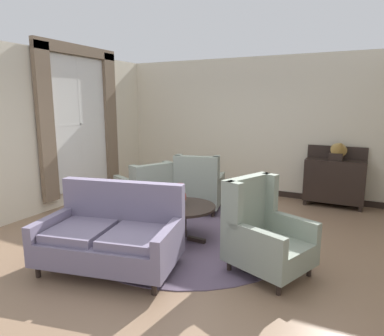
{
  "coord_description": "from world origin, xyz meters",
  "views": [
    {
      "loc": [
        2.26,
        -4.1,
        1.99
      ],
      "look_at": [
        -0.08,
        0.58,
        0.99
      ],
      "focal_mm": 32.14,
      "sensor_mm": 36.0,
      "label": 1
    }
  ],
  "objects_px": {
    "armchair_near_sideboard": "(146,191)",
    "side_table": "(257,201)",
    "settee": "(111,236)",
    "armchair_beside_settee": "(199,188)",
    "gramophone": "(339,149)",
    "porcelain_vase": "(180,196)",
    "coffee_table": "(183,211)",
    "sideboard": "(334,180)",
    "armchair_foreground_right": "(263,234)"
  },
  "relations": [
    {
      "from": "armchair_near_sideboard",
      "to": "side_table",
      "type": "xyz_separation_m",
      "value": [
        1.92,
        0.38,
        -0.03
      ]
    },
    {
      "from": "settee",
      "to": "armchair_beside_settee",
      "type": "height_order",
      "value": "armchair_beside_settee"
    },
    {
      "from": "settee",
      "to": "armchair_beside_settee",
      "type": "xyz_separation_m",
      "value": [
        0.01,
        2.46,
        0.04
      ]
    },
    {
      "from": "side_table",
      "to": "gramophone",
      "type": "height_order",
      "value": "gramophone"
    },
    {
      "from": "gramophone",
      "to": "porcelain_vase",
      "type": "bearing_deg",
      "value": -125.71
    },
    {
      "from": "coffee_table",
      "to": "armchair_near_sideboard",
      "type": "bearing_deg",
      "value": 146.86
    },
    {
      "from": "armchair_near_sideboard",
      "to": "side_table",
      "type": "height_order",
      "value": "armchair_near_sideboard"
    },
    {
      "from": "armchair_near_sideboard",
      "to": "settee",
      "type": "bearing_deg",
      "value": 48.32
    },
    {
      "from": "porcelain_vase",
      "to": "sideboard",
      "type": "xyz_separation_m",
      "value": [
        1.87,
        2.76,
        -0.13
      ]
    },
    {
      "from": "porcelain_vase",
      "to": "side_table",
      "type": "xyz_separation_m",
      "value": [
        0.83,
        1.11,
        -0.26
      ]
    },
    {
      "from": "armchair_beside_settee",
      "to": "side_table",
      "type": "height_order",
      "value": "armchair_beside_settee"
    },
    {
      "from": "coffee_table",
      "to": "porcelain_vase",
      "type": "relative_size",
      "value": 2.94
    },
    {
      "from": "settee",
      "to": "porcelain_vase",
      "type": "bearing_deg",
      "value": 63.02
    },
    {
      "from": "armchair_near_sideboard",
      "to": "gramophone",
      "type": "height_order",
      "value": "gramophone"
    },
    {
      "from": "armchair_near_sideboard",
      "to": "gramophone",
      "type": "relative_size",
      "value": 2.38
    },
    {
      "from": "armchair_foreground_right",
      "to": "armchair_beside_settee",
      "type": "relative_size",
      "value": 1.03
    },
    {
      "from": "porcelain_vase",
      "to": "side_table",
      "type": "distance_m",
      "value": 1.41
    },
    {
      "from": "armchair_beside_settee",
      "to": "sideboard",
      "type": "xyz_separation_m",
      "value": [
        2.18,
        1.45,
        0.07
      ]
    },
    {
      "from": "settee",
      "to": "armchair_beside_settee",
      "type": "relative_size",
      "value": 1.65
    },
    {
      "from": "side_table",
      "to": "coffee_table",
      "type": "bearing_deg",
      "value": -124.33
    },
    {
      "from": "armchair_beside_settee",
      "to": "gramophone",
      "type": "bearing_deg",
      "value": -161.37
    },
    {
      "from": "armchair_near_sideboard",
      "to": "gramophone",
      "type": "bearing_deg",
      "value": 148.7
    },
    {
      "from": "porcelain_vase",
      "to": "settee",
      "type": "distance_m",
      "value": 1.23
    },
    {
      "from": "armchair_beside_settee",
      "to": "sideboard",
      "type": "relative_size",
      "value": 0.93
    },
    {
      "from": "armchair_foreground_right",
      "to": "armchair_beside_settee",
      "type": "xyz_separation_m",
      "value": [
        -1.65,
        1.73,
        -0.02
      ]
    },
    {
      "from": "porcelain_vase",
      "to": "gramophone",
      "type": "relative_size",
      "value": 0.68
    },
    {
      "from": "coffee_table",
      "to": "armchair_foreground_right",
      "type": "bearing_deg",
      "value": -17.7
    },
    {
      "from": "porcelain_vase",
      "to": "sideboard",
      "type": "height_order",
      "value": "sideboard"
    },
    {
      "from": "settee",
      "to": "gramophone",
      "type": "bearing_deg",
      "value": 47.98
    },
    {
      "from": "armchair_beside_settee",
      "to": "coffee_table",
      "type": "bearing_deg",
      "value": 92.52
    },
    {
      "from": "armchair_near_sideboard",
      "to": "gramophone",
      "type": "xyz_separation_m",
      "value": [
        3.01,
        1.94,
        0.71
      ]
    },
    {
      "from": "porcelain_vase",
      "to": "armchair_beside_settee",
      "type": "xyz_separation_m",
      "value": [
        -0.31,
        1.3,
        -0.21
      ]
    },
    {
      "from": "armchair_beside_settee",
      "to": "armchair_near_sideboard",
      "type": "height_order",
      "value": "armchair_beside_settee"
    },
    {
      "from": "gramophone",
      "to": "armchair_foreground_right",
      "type": "bearing_deg",
      "value": -100.57
    },
    {
      "from": "armchair_near_sideboard",
      "to": "side_table",
      "type": "bearing_deg",
      "value": 127.15
    },
    {
      "from": "sideboard",
      "to": "porcelain_vase",
      "type": "bearing_deg",
      "value": -124.23
    },
    {
      "from": "porcelain_vase",
      "to": "armchair_near_sideboard",
      "type": "height_order",
      "value": "armchair_near_sideboard"
    },
    {
      "from": "porcelain_vase",
      "to": "gramophone",
      "type": "distance_m",
      "value": 3.32
    },
    {
      "from": "armchair_beside_settee",
      "to": "side_table",
      "type": "relative_size",
      "value": 1.64
    },
    {
      "from": "side_table",
      "to": "gramophone",
      "type": "xyz_separation_m",
      "value": [
        1.09,
        1.56,
        0.74
      ]
    },
    {
      "from": "sideboard",
      "to": "armchair_beside_settee",
      "type": "bearing_deg",
      "value": -146.33
    },
    {
      "from": "side_table",
      "to": "armchair_near_sideboard",
      "type": "bearing_deg",
      "value": -168.85
    },
    {
      "from": "gramophone",
      "to": "armchair_beside_settee",
      "type": "bearing_deg",
      "value": -148.42
    },
    {
      "from": "armchair_foreground_right",
      "to": "sideboard",
      "type": "relative_size",
      "value": 0.96
    },
    {
      "from": "porcelain_vase",
      "to": "side_table",
      "type": "bearing_deg",
      "value": 53.36
    },
    {
      "from": "sideboard",
      "to": "armchair_foreground_right",
      "type": "bearing_deg",
      "value": -99.51
    },
    {
      "from": "coffee_table",
      "to": "armchair_near_sideboard",
      "type": "distance_m",
      "value": 1.37
    },
    {
      "from": "armchair_near_sideboard",
      "to": "side_table",
      "type": "distance_m",
      "value": 1.96
    },
    {
      "from": "settee",
      "to": "sideboard",
      "type": "relative_size",
      "value": 1.54
    },
    {
      "from": "sideboard",
      "to": "gramophone",
      "type": "xyz_separation_m",
      "value": [
        0.04,
        -0.08,
        0.61
      ]
    }
  ]
}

